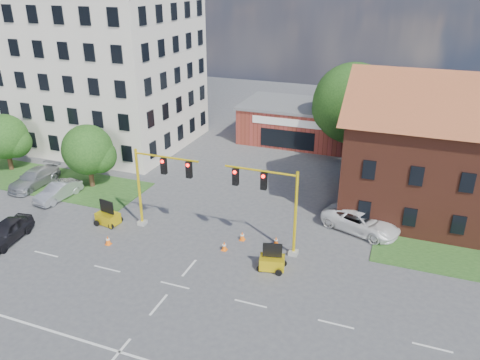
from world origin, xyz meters
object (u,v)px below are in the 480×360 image
(signal_mast_east, at_px, (272,200))
(trailer_west, at_px, (108,217))
(pickup_white, at_px, (361,221))
(trailer_east, at_px, (272,261))
(sedan_dark, at_px, (6,232))
(signal_mast_west, at_px, (158,181))

(signal_mast_east, relative_size, trailer_west, 3.21)
(signal_mast_east, relative_size, pickup_white, 1.07)
(signal_mast_east, relative_size, trailer_east, 3.37)
(trailer_east, bearing_deg, signal_mast_east, 96.59)
(trailer_west, xyz_separation_m, sedan_dark, (-5.31, -4.72, 0.17))
(trailer_west, relative_size, pickup_white, 0.33)
(trailer_east, bearing_deg, signal_mast_west, 154.15)
(trailer_west, height_order, trailer_east, trailer_west)
(signal_mast_east, bearing_deg, pickup_white, 42.18)
(signal_mast_west, distance_m, trailer_west, 5.36)
(signal_mast_west, distance_m, sedan_dark, 11.40)
(signal_mast_west, bearing_deg, signal_mast_east, 0.00)
(pickup_white, bearing_deg, signal_mast_west, 129.01)
(signal_mast_west, bearing_deg, trailer_west, -168.20)
(signal_mast_east, height_order, trailer_west, signal_mast_east)
(signal_mast_east, distance_m, trailer_east, 4.06)
(sedan_dark, bearing_deg, signal_mast_east, 8.65)
(signal_mast_west, bearing_deg, trailer_east, -12.90)
(trailer_west, xyz_separation_m, pickup_white, (18.34, 5.85, 0.20))
(signal_mast_east, bearing_deg, sedan_dark, -162.90)
(signal_mast_east, relative_size, sedan_dark, 1.36)
(signal_mast_east, xyz_separation_m, trailer_west, (-12.84, -0.86, -3.32))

